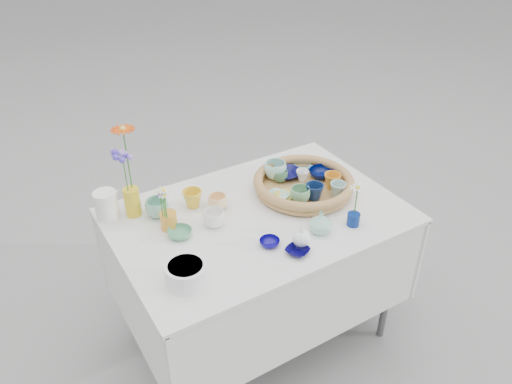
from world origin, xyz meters
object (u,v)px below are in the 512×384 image
bud_vase_seafoam (321,222)px  wicker_tray (304,184)px  tall_vase_yellow (132,202)px  display_table (258,333)px

bud_vase_seafoam → wicker_tray: bearing=66.7°
wicker_tray → tall_vase_yellow: bearing=162.6°
bud_vase_seafoam → tall_vase_yellow: 0.82m
display_table → bud_vase_seafoam: bud_vase_seafoam is taller
wicker_tray → bud_vase_seafoam: bud_vase_seafoam is taller
display_table → wicker_tray: size_ratio=2.66×
display_table → bud_vase_seafoam: 0.86m
wicker_tray → tall_vase_yellow: 0.79m
display_table → bud_vase_seafoam: size_ratio=12.57×
display_table → bud_vase_seafoam: (0.15, -0.24, 0.82)m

